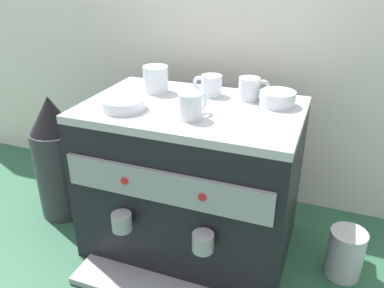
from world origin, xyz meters
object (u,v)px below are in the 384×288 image
ceramic_cup_2 (250,89)px  ceramic_cup_3 (192,106)px  ceramic_cup_1 (156,79)px  milk_pitcher (345,253)px  ceramic_bowl_1 (123,104)px  ceramic_bowl_0 (277,99)px  coffee_grinder (58,159)px  ceramic_cup_0 (210,85)px  espresso_machine (192,180)px

ceramic_cup_2 → ceramic_cup_3: ceramic_cup_3 is taller
ceramic_cup_1 → milk_pitcher: bearing=-6.2°
ceramic_bowl_1 → ceramic_bowl_0: bearing=24.8°
ceramic_cup_2 → milk_pitcher: 0.55m
ceramic_bowl_0 → milk_pitcher: bearing=-16.1°
ceramic_cup_3 → coffee_grinder: 0.61m
ceramic_cup_1 → milk_pitcher: ceramic_cup_1 is taller
ceramic_bowl_1 → ceramic_cup_0: bearing=47.2°
ceramic_cup_0 → ceramic_cup_2: 0.12m
ceramic_cup_0 → espresso_machine: bearing=-99.5°
espresso_machine → ceramic_bowl_1: bearing=-151.9°
ceramic_cup_1 → ceramic_cup_2: (0.29, 0.03, -0.01)m
ceramic_bowl_0 → ceramic_bowl_1: 0.43m
ceramic_cup_0 → coffee_grinder: size_ratio=0.21×
ceramic_cup_0 → ceramic_cup_2: (0.12, 0.01, 0.00)m
ceramic_cup_3 → ceramic_bowl_0: ceramic_cup_3 is taller
ceramic_cup_1 → ceramic_cup_3: (0.18, -0.17, -0.01)m
ceramic_cup_3 → milk_pitcher: (0.44, 0.10, -0.43)m
coffee_grinder → ceramic_cup_3: bearing=-8.3°
espresso_machine → coffee_grinder: (-0.50, -0.01, -0.02)m
ceramic_cup_0 → ceramic_cup_1: 0.17m
espresso_machine → ceramic_cup_1: (-0.15, 0.09, 0.28)m
ceramic_cup_0 → ceramic_bowl_1: 0.27m
ceramic_bowl_0 → coffee_grinder: ceramic_bowl_0 is taller
ceramic_cup_3 → coffee_grinder: size_ratio=0.22×
ceramic_cup_1 → ceramic_bowl_1: 0.18m
ceramic_bowl_0 → ceramic_cup_1: bearing=-179.4°
ceramic_cup_3 → coffee_grinder: ceramic_cup_3 is taller
espresso_machine → ceramic_cup_1: ceramic_cup_1 is taller
ceramic_cup_3 → ceramic_bowl_0: bearing=42.6°
ceramic_cup_1 → ceramic_bowl_0: bearing=0.6°
ceramic_cup_0 → ceramic_bowl_1: ceramic_cup_0 is taller
ceramic_cup_2 → ceramic_bowl_0: bearing=-16.8°
ceramic_cup_3 → ceramic_bowl_0: 0.26m
ceramic_bowl_1 → coffee_grinder: (-0.33, 0.08, -0.27)m
ceramic_cup_0 → ceramic_cup_3: (0.01, -0.19, 0.00)m
espresso_machine → ceramic_bowl_0: 0.35m
ceramic_cup_0 → milk_pitcher: size_ratio=0.63×
ceramic_cup_3 → milk_pitcher: bearing=13.3°
ceramic_cup_0 → coffee_grinder: ceramic_cup_0 is taller
ceramic_cup_2 → ceramic_bowl_1: size_ratio=0.72×
espresso_machine → milk_pitcher: (0.47, 0.02, -0.16)m
ceramic_cup_1 → ceramic_cup_2: ceramic_cup_1 is taller
ceramic_cup_2 → ceramic_cup_3: (-0.11, -0.20, 0.00)m
ceramic_cup_1 → ceramic_bowl_1: bearing=-95.0°
ceramic_bowl_1 → ceramic_cup_2: bearing=34.0°
espresso_machine → milk_pitcher: bearing=2.4°
ceramic_cup_0 → milk_pitcher: 0.63m
coffee_grinder → ceramic_cup_0: bearing=12.8°
ceramic_cup_3 → ceramic_bowl_1: bearing=-178.7°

